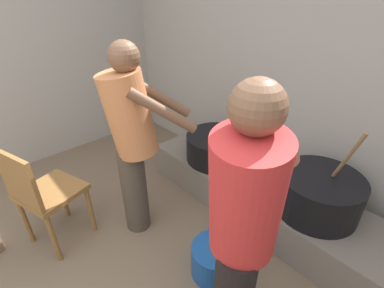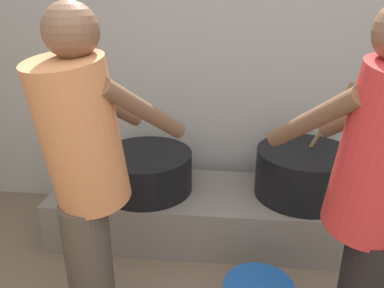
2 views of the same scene
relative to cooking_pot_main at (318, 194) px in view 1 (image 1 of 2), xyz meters
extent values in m
cube|color=#ADA8A0|center=(-0.40, 0.50, 0.69)|extent=(5.06, 0.20, 2.33)
cube|color=slate|center=(-0.50, -0.02, -0.32)|extent=(2.20, 0.60, 0.33)
cylinder|color=black|center=(0.00, 0.00, 0.00)|extent=(0.59, 0.59, 0.30)
cylinder|color=#937047|center=(0.10, 0.00, 0.35)|extent=(0.19, 0.20, 0.51)
cylinder|color=black|center=(-0.99, -0.02, -0.03)|extent=(0.59, 0.59, 0.25)
cylinder|color=red|center=(0.05, -1.00, 0.57)|extent=(0.45, 0.48, 0.64)
sphere|color=brown|center=(0.04, -0.99, 0.96)|extent=(0.21, 0.21, 0.21)
cylinder|color=brown|center=(0.05, -0.74, 0.63)|extent=(0.28, 0.43, 0.35)
cylinder|color=brown|center=(-0.18, -0.87, 0.63)|extent=(0.28, 0.43, 0.35)
cylinder|color=#4C4238|center=(-1.06, -0.91, -0.11)|extent=(0.20, 0.20, 0.73)
cylinder|color=#D17F4C|center=(-1.04, -0.88, 0.55)|extent=(0.46, 0.48, 0.63)
sphere|color=brown|center=(-1.04, -0.88, 0.94)|extent=(0.20, 0.20, 0.20)
cylinder|color=brown|center=(-0.81, -0.77, 0.62)|extent=(0.30, 0.42, 0.34)
cylinder|color=brown|center=(-1.04, -0.62, 0.62)|extent=(0.30, 0.42, 0.34)
cylinder|color=olive|center=(-1.26, -1.22, -0.26)|extent=(0.04, 0.04, 0.44)
cylinder|color=olive|center=(-1.58, -1.32, -0.26)|extent=(0.04, 0.04, 0.44)
cylinder|color=olive|center=(-1.16, -1.54, -0.26)|extent=(0.04, 0.04, 0.44)
cylinder|color=olive|center=(-1.48, -1.64, -0.26)|extent=(0.04, 0.04, 0.44)
cube|color=olive|center=(-1.37, -1.43, -0.02)|extent=(0.50, 0.50, 0.04)
cube|color=olive|center=(-1.32, -1.60, 0.20)|extent=(0.37, 0.14, 0.40)
cylinder|color=#194C99|center=(-0.30, -0.75, -0.36)|extent=(0.34, 0.34, 0.24)
camera|label=1|loc=(0.53, -1.74, 1.31)|focal=25.84mm
camera|label=2|loc=(-0.48, -2.25, 1.09)|focal=36.77mm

